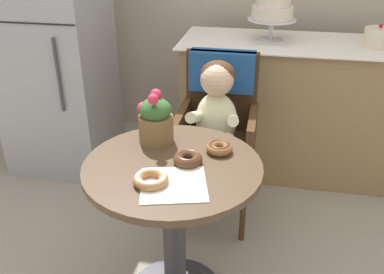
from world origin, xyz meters
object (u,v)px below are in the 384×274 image
Objects in this scene: wicker_chair at (219,111)px; seated_child at (215,117)px; round_layer_cake at (379,38)px; flower_vase at (156,119)px; donut_side at (151,179)px; donut_front at (188,158)px; refrigerator at (54,46)px; cafe_table at (174,207)px; donut_mid at (219,147)px; tiered_cake_stand at (272,11)px.

seated_child reaches higher than wicker_chair.
flower_vase is at bearing -134.72° from round_layer_cake.
donut_side is 0.35m from flower_vase.
wicker_chair is at bearing 81.13° from donut_side.
donut_front is at bearing -89.95° from wicker_chair.
flower_vase is at bearing 101.62° from donut_side.
refrigerator is at bearing 128.73° from donut_side.
round_layer_cake is at bearing 38.46° from seated_child.
cafe_table is at bearing -164.48° from donut_front.
donut_mid is 0.36m from donut_side.
refrigerator is at bearing 135.43° from flower_vase.
wicker_chair is at bearing 97.43° from donut_mid.
flower_vase is at bearing -107.77° from wicker_chair.
donut_side is at bearing -96.21° from wicker_chair.
tiered_cake_stand is (0.24, 0.73, 0.41)m from seated_child.
wicker_chair is 1.22m from refrigerator.
donut_side is 1.54m from tiered_cake_stand.
refrigerator reaches higher than donut_front.
round_layer_cake is at bearing 34.31° from wicker_chair.
seated_child is 0.45m from donut_mid.
seated_child is at bearing -24.75° from refrigerator.
donut_side is (-0.14, -0.73, 0.06)m from seated_child.
donut_side is 0.55× the size of flower_vase.
tiered_cake_stand is at bearing 69.85° from wicker_chair.
refrigerator reaches higher than flower_vase.
donut_front is 0.89× the size of donut_side.
cafe_table is at bearing -104.30° from tiered_cake_stand.
seated_child is 3.01× the size of flower_vase.
donut_mid is 0.30m from flower_vase.
round_layer_cake is 0.10× the size of refrigerator.
donut_mid is (0.08, -0.44, 0.06)m from seated_child.
donut_front is 0.39× the size of tiered_cake_stand.
donut_front is 1.36m from tiered_cake_stand.
refrigerator is (-1.05, 1.10, 0.34)m from cafe_table.
tiered_cake_stand reaches higher than donut_mid.
wicker_chair is 8.57× the size of donut_mid.
seated_child is 6.52× the size of donut_mid.
donut_side is (-0.14, -0.88, 0.10)m from wicker_chair.
seated_child is at bearing 100.00° from donut_mid.
seated_child is at bearing 79.26° from donut_side.
donut_front is 0.20m from donut_side.
round_layer_cake reaches higher than donut_front.
tiered_cake_stand is (0.27, 1.28, 0.34)m from donut_front.
round_layer_cake is (0.87, 0.54, 0.32)m from wicker_chair.
round_layer_cake reaches higher than cafe_table.
cafe_table is at bearing -94.48° from wicker_chair.
refrigerator is (-1.14, 0.53, 0.17)m from seated_child.
cafe_table is 2.99× the size of flower_vase.
wicker_chair is 5.53× the size of round_layer_cake.
cafe_table is 0.61m from seated_child.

